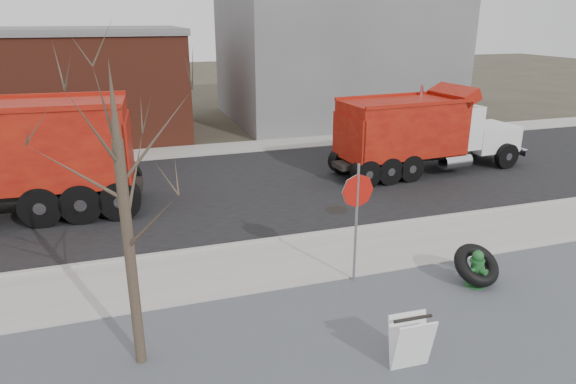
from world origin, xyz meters
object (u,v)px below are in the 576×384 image
object	(u,v)px
fire_hydrant	(476,270)
stop_sign	(357,203)
sandwich_board	(411,342)
truck_tire	(476,265)
dump_truck_red_a	(423,130)

from	to	relation	value
fire_hydrant	stop_sign	world-z (taller)	stop_sign
fire_hydrant	sandwich_board	xyz separation A→B (m)	(-2.89, -2.04, 0.11)
sandwich_board	stop_sign	bearing A→B (deg)	84.61
truck_tire	stop_sign	world-z (taller)	stop_sign
truck_tire	stop_sign	bearing A→B (deg)	159.59
fire_hydrant	dump_truck_red_a	world-z (taller)	dump_truck_red_a
fire_hydrant	stop_sign	size ratio (longest dim) A/B	0.32
truck_tire	stop_sign	size ratio (longest dim) A/B	0.41
stop_sign	truck_tire	bearing A→B (deg)	-2.37
stop_sign	dump_truck_red_a	distance (m)	9.51
fire_hydrant	truck_tire	bearing A→B (deg)	34.89
truck_tire	stop_sign	xyz separation A→B (m)	(-2.56, 0.95, 1.43)
sandwich_board	fire_hydrant	bearing A→B (deg)	37.10
truck_tire	dump_truck_red_a	distance (m)	9.02
dump_truck_red_a	fire_hydrant	bearing A→B (deg)	-118.68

